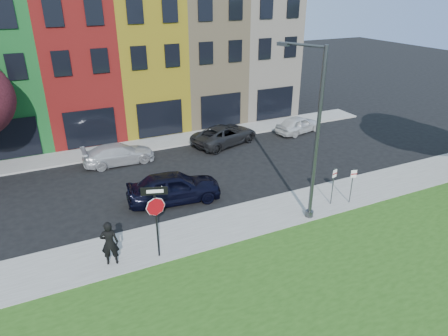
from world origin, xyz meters
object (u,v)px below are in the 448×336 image
stop_sign (156,208)px  sedan_near (174,187)px  man (110,243)px  street_lamp (313,137)px

stop_sign → sedan_near: stop_sign is taller
man → sedan_near: bearing=-121.2°
stop_sign → street_lamp: bearing=18.6°
street_lamp → stop_sign: bearing=157.4°
stop_sign → sedan_near: size_ratio=0.64×
man → sedan_near: 5.75m
man → sedan_near: size_ratio=0.38×
stop_sign → man: 2.34m
stop_sign → man: (-1.89, 0.37, -1.33)m
stop_sign → sedan_near: (2.20, 4.40, -1.60)m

